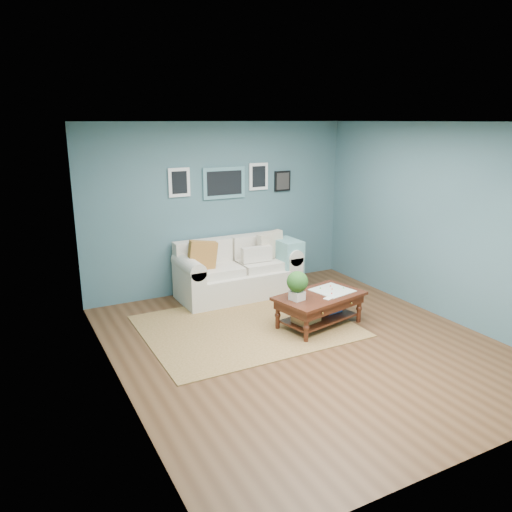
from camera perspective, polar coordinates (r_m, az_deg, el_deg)
room_shell at (r=5.99m, az=5.45°, el=2.10°), size 5.00×5.02×2.70m
area_rug at (r=6.86m, az=-1.11°, el=-8.01°), size 2.71×2.17×0.01m
loveseat at (r=7.96m, az=-1.62°, el=-1.60°), size 1.95×0.88×1.00m
coffee_table at (r=6.78m, az=6.86°, el=-5.10°), size 1.31×0.93×0.84m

